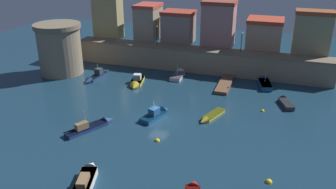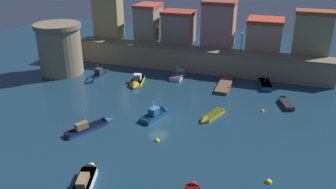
% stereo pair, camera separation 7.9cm
% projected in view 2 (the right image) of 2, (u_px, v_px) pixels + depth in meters
% --- Properties ---
extents(ground_plane, '(117.05, 117.05, 0.00)m').
position_uv_depth(ground_plane, '(158.00, 119.00, 47.96)').
color(ground_plane, '#19384C').
extents(quay_wall, '(48.31, 3.80, 4.36)m').
position_uv_depth(quay_wall, '(197.00, 60.00, 65.64)').
color(quay_wall, gray).
rests_on(quay_wall, ground).
extents(old_town_backdrop, '(45.63, 6.19, 8.90)m').
position_uv_depth(old_town_backdrop, '(204.00, 26.00, 66.95)').
color(old_town_backdrop, tan).
rests_on(old_town_backdrop, ground).
extents(fortress_tower, '(8.31, 8.31, 9.21)m').
position_uv_depth(fortress_tower, '(60.00, 48.00, 63.56)').
color(fortress_tower, gray).
rests_on(fortress_tower, ground).
extents(pier_dock, '(2.08, 8.53, 0.70)m').
position_uv_depth(pier_dock, '(225.00, 84.00, 59.25)').
color(pier_dock, brown).
rests_on(pier_dock, ground).
extents(quay_lamp_0, '(0.32, 0.32, 3.67)m').
position_uv_depth(quay_lamp_0, '(157.00, 32.00, 66.11)').
color(quay_lamp_0, black).
rests_on(quay_lamp_0, quay_wall).
extents(quay_lamp_1, '(0.32, 0.32, 3.58)m').
position_uv_depth(quay_lamp_1, '(242.00, 39.00, 61.52)').
color(quay_lamp_1, black).
rests_on(quay_lamp_1, quay_wall).
extents(moored_boat_0, '(2.92, 6.00, 2.10)m').
position_uv_depth(moored_boat_0, '(136.00, 83.00, 59.62)').
color(moored_boat_0, gold).
rests_on(moored_boat_0, ground).
extents(moored_boat_2, '(2.91, 5.96, 3.04)m').
position_uv_depth(moored_boat_2, '(264.00, 83.00, 59.48)').
color(moored_boat_2, '#195689').
rests_on(moored_boat_2, ground).
extents(moored_boat_3, '(1.96, 5.37, 3.25)m').
position_uv_depth(moored_boat_3, '(179.00, 74.00, 63.59)').
color(moored_boat_3, silver).
rests_on(moored_boat_3, ground).
extents(moored_boat_4, '(4.54, 6.88, 3.28)m').
position_uv_depth(moored_boat_4, '(93.00, 126.00, 45.39)').
color(moored_boat_4, navy).
rests_on(moored_boat_4, ground).
extents(moored_boat_5, '(2.74, 4.84, 1.23)m').
position_uv_depth(moored_boat_5, '(285.00, 102.00, 52.31)').
color(moored_boat_5, '#333338').
rests_on(moored_boat_5, ground).
extents(moored_boat_6, '(3.45, 6.94, 1.75)m').
position_uv_depth(moored_boat_6, '(86.00, 180.00, 34.72)').
color(moored_boat_6, white).
rests_on(moored_boat_6, ground).
extents(moored_boat_7, '(3.06, 5.40, 1.19)m').
position_uv_depth(moored_boat_7, '(210.00, 117.00, 47.97)').
color(moored_boat_7, gold).
rests_on(moored_boat_7, ground).
extents(moored_boat_8, '(1.88, 6.19, 2.90)m').
position_uv_depth(moored_boat_8, '(95.00, 77.00, 62.01)').
color(moored_boat_8, navy).
rests_on(moored_boat_8, ground).
extents(moored_boat_9, '(3.21, 5.54, 3.04)m').
position_uv_depth(moored_boat_9, '(157.00, 113.00, 48.57)').
color(moored_boat_9, '#195689').
rests_on(moored_boat_9, ground).
extents(mooring_buoy_0, '(0.64, 0.64, 0.64)m').
position_uv_depth(mooring_buoy_0, '(157.00, 141.00, 42.57)').
color(mooring_buoy_0, yellow).
rests_on(mooring_buoy_0, ground).
extents(mooring_buoy_1, '(0.69, 0.69, 0.69)m').
position_uv_depth(mooring_buoy_1, '(268.00, 182.00, 35.14)').
color(mooring_buoy_1, yellow).
rests_on(mooring_buoy_1, ground).
extents(mooring_buoy_2, '(0.54, 0.54, 0.54)m').
position_uv_depth(mooring_buoy_2, '(262.00, 111.00, 50.17)').
color(mooring_buoy_2, yellow).
rests_on(mooring_buoy_2, ground).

